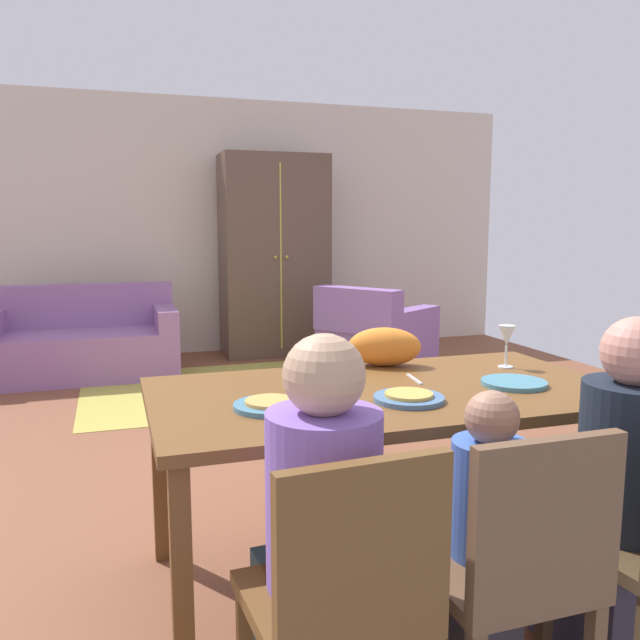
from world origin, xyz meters
name	(u,v)px	position (x,y,z in m)	size (l,w,h in m)	color
ground_plane	(305,436)	(0.00, 0.47, -0.01)	(6.59, 6.13, 0.02)	brown
back_wall	(222,227)	(0.00, 3.58, 1.35)	(6.59, 0.10, 2.70)	beige
dining_table	(388,407)	(-0.20, -1.30, 0.69)	(1.77, 0.96, 0.76)	brown
plate_near_man	(270,406)	(-0.69, -1.42, 0.77)	(0.25, 0.25, 0.02)	teal
pizza_near_man	(270,401)	(-0.69, -1.42, 0.78)	(0.17, 0.17, 0.01)	#DF9948
plate_near_child	(409,398)	(-0.20, -1.48, 0.77)	(0.25, 0.25, 0.02)	teal
pizza_near_child	(409,394)	(-0.20, -1.48, 0.78)	(0.17, 0.17, 0.01)	gold
plate_near_woman	(514,383)	(0.29, -1.40, 0.77)	(0.25, 0.25, 0.02)	teal
wine_glass	(507,338)	(0.44, -1.12, 0.89)	(0.07, 0.07, 0.19)	silver
fork	(326,397)	(-0.46, -1.35, 0.76)	(0.02, 0.15, 0.01)	silver
knife	(414,379)	(-0.04, -1.20, 0.76)	(0.01, 0.17, 0.01)	silver
dining_chair_man	(344,596)	(-0.68, -2.14, 0.49)	(0.45, 0.45, 0.87)	brown
person_man	(319,554)	(-0.69, -1.96, 0.51)	(0.30, 0.41, 1.11)	#263E44
dining_chair_child	(517,564)	(-0.20, -2.14, 0.49)	(0.42, 0.42, 0.87)	brown
person_child	(480,554)	(-0.20, -1.97, 0.43)	(0.22, 0.29, 0.92)	#3B373F
person_woman	(616,505)	(0.28, -1.96, 0.51)	(0.31, 0.41, 1.11)	#3B3549
cat	(384,347)	(-0.05, -0.92, 0.84)	(0.32, 0.16, 0.17)	orange
area_rug	(240,387)	(-0.17, 1.85, 0.00)	(2.60, 1.80, 0.01)	#AA9F44
couch	(82,343)	(-1.45, 2.71, 0.30)	(1.66, 0.86, 0.82)	#906198
armchair	(374,339)	(1.14, 2.02, 0.32)	(1.19, 1.18, 0.82)	#845B9F
armoire	(274,256)	(0.48, 3.19, 1.05)	(1.10, 0.59, 2.10)	brown
handbag	(341,373)	(0.64, 1.55, 0.13)	(0.32, 0.16, 0.26)	black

